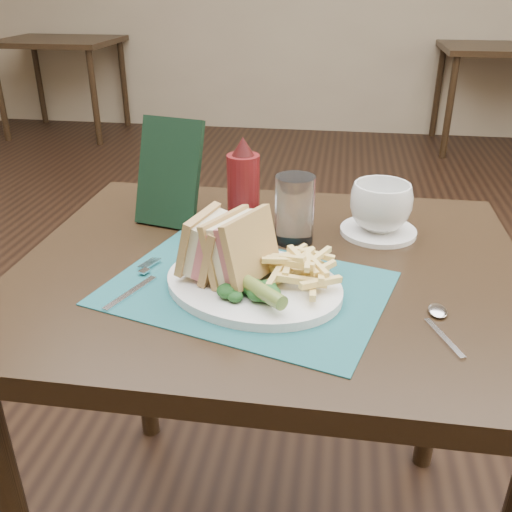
{
  "coord_description": "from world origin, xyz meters",
  "views": [
    {
      "loc": [
        0.11,
        -1.4,
        1.22
      ],
      "look_at": [
        -0.02,
        -0.57,
        0.8
      ],
      "focal_mm": 40.0,
      "sensor_mm": 36.0,
      "label": 1
    }
  ],
  "objects_px": {
    "drinking_glass": "(295,209)",
    "check_presenter": "(169,173)",
    "table_main": "(269,422)",
    "sandwich_half_b": "(230,244)",
    "saucer": "(378,231)",
    "table_bg_left": "(65,87)",
    "sandwich_half_a": "(198,242)",
    "coffee_cup": "(381,207)",
    "table_bg_right": "(498,99)",
    "placemat": "(247,288)",
    "ketchup_bottle": "(243,183)",
    "plate": "(253,285)"
  },
  "relations": [
    {
      "from": "table_bg_left",
      "to": "placemat",
      "type": "height_order",
      "value": "placemat"
    },
    {
      "from": "table_main",
      "to": "table_bg_right",
      "type": "xyz_separation_m",
      "value": [
        1.24,
        3.64,
        0.0
      ]
    },
    {
      "from": "ketchup_bottle",
      "to": "check_presenter",
      "type": "bearing_deg",
      "value": 178.55
    },
    {
      "from": "drinking_glass",
      "to": "ketchup_bottle",
      "type": "relative_size",
      "value": 0.7
    },
    {
      "from": "plate",
      "to": "drinking_glass",
      "type": "bearing_deg",
      "value": 99.32
    },
    {
      "from": "table_bg_left",
      "to": "sandwich_half_a",
      "type": "bearing_deg",
      "value": -60.78
    },
    {
      "from": "table_bg_left",
      "to": "placemat",
      "type": "distance_m",
      "value": 4.3
    },
    {
      "from": "placemat",
      "to": "table_bg_left",
      "type": "bearing_deg",
      "value": 120.07
    },
    {
      "from": "sandwich_half_a",
      "to": "saucer",
      "type": "bearing_deg",
      "value": 52.49
    },
    {
      "from": "table_bg_left",
      "to": "sandwich_half_a",
      "type": "relative_size",
      "value": 8.46
    },
    {
      "from": "plate",
      "to": "sandwich_half_b",
      "type": "bearing_deg",
      "value": -174.44
    },
    {
      "from": "sandwich_half_a",
      "to": "saucer",
      "type": "relative_size",
      "value": 0.71
    },
    {
      "from": "sandwich_half_a",
      "to": "coffee_cup",
      "type": "height_order",
      "value": "sandwich_half_a"
    },
    {
      "from": "placemat",
      "to": "sandwich_half_b",
      "type": "xyz_separation_m",
      "value": [
        -0.03,
        0.01,
        0.07
      ]
    },
    {
      "from": "sandwich_half_a",
      "to": "drinking_glass",
      "type": "relative_size",
      "value": 0.82
    },
    {
      "from": "sandwich_half_a",
      "to": "ketchup_bottle",
      "type": "bearing_deg",
      "value": 95.89
    },
    {
      "from": "table_main",
      "to": "sandwich_half_b",
      "type": "xyz_separation_m",
      "value": [
        -0.06,
        -0.09,
        0.45
      ]
    },
    {
      "from": "sandwich_half_b",
      "to": "table_bg_left",
      "type": "bearing_deg",
      "value": 146.52
    },
    {
      "from": "saucer",
      "to": "check_presenter",
      "type": "height_order",
      "value": "check_presenter"
    },
    {
      "from": "check_presenter",
      "to": "placemat",
      "type": "bearing_deg",
      "value": -38.85
    },
    {
      "from": "saucer",
      "to": "table_main",
      "type": "bearing_deg",
      "value": -141.09
    },
    {
      "from": "table_main",
      "to": "sandwich_half_a",
      "type": "distance_m",
      "value": 0.47
    },
    {
      "from": "sandwich_half_a",
      "to": "check_presenter",
      "type": "bearing_deg",
      "value": 130.75
    },
    {
      "from": "table_bg_right",
      "to": "placemat",
      "type": "xyz_separation_m",
      "value": [
        -1.26,
        -3.74,
        0.38
      ]
    },
    {
      "from": "sandwich_half_b",
      "to": "saucer",
      "type": "xyz_separation_m",
      "value": [
        0.25,
        0.25,
        -0.07
      ]
    },
    {
      "from": "table_bg_right",
      "to": "sandwich_half_b",
      "type": "xyz_separation_m",
      "value": [
        -1.29,
        -3.73,
        0.45
      ]
    },
    {
      "from": "table_bg_left",
      "to": "check_presenter",
      "type": "bearing_deg",
      "value": -60.58
    },
    {
      "from": "table_main",
      "to": "check_presenter",
      "type": "bearing_deg",
      "value": 145.79
    },
    {
      "from": "table_bg_left",
      "to": "coffee_cup",
      "type": "bearing_deg",
      "value": -55.52
    },
    {
      "from": "table_main",
      "to": "saucer",
      "type": "distance_m",
      "value": 0.45
    },
    {
      "from": "saucer",
      "to": "coffee_cup",
      "type": "distance_m",
      "value": 0.05
    },
    {
      "from": "sandwich_half_b",
      "to": "ketchup_bottle",
      "type": "distance_m",
      "value": 0.24
    },
    {
      "from": "sandwich_half_b",
      "to": "placemat",
      "type": "bearing_deg",
      "value": 6.3
    },
    {
      "from": "drinking_glass",
      "to": "check_presenter",
      "type": "distance_m",
      "value": 0.27
    },
    {
      "from": "plate",
      "to": "table_main",
      "type": "bearing_deg",
      "value": 103.84
    },
    {
      "from": "table_bg_left",
      "to": "drinking_glass",
      "type": "distance_m",
      "value": 4.17
    },
    {
      "from": "plate",
      "to": "coffee_cup",
      "type": "height_order",
      "value": "coffee_cup"
    },
    {
      "from": "saucer",
      "to": "placemat",
      "type": "bearing_deg",
      "value": -130.62
    },
    {
      "from": "drinking_glass",
      "to": "check_presenter",
      "type": "height_order",
      "value": "check_presenter"
    },
    {
      "from": "sandwich_half_a",
      "to": "sandwich_half_b",
      "type": "distance_m",
      "value": 0.06
    },
    {
      "from": "ketchup_bottle",
      "to": "table_main",
      "type": "bearing_deg",
      "value": -63.36
    },
    {
      "from": "table_main",
      "to": "drinking_glass",
      "type": "distance_m",
      "value": 0.45
    },
    {
      "from": "sandwich_half_b",
      "to": "ketchup_bottle",
      "type": "height_order",
      "value": "ketchup_bottle"
    },
    {
      "from": "plate",
      "to": "drinking_glass",
      "type": "xyz_separation_m",
      "value": [
        0.05,
        0.2,
        0.06
      ]
    },
    {
      "from": "table_bg_right",
      "to": "saucer",
      "type": "relative_size",
      "value": 6.0
    },
    {
      "from": "table_bg_right",
      "to": "table_bg_left",
      "type": "bearing_deg",
      "value": -179.36
    },
    {
      "from": "table_bg_left",
      "to": "table_bg_right",
      "type": "relative_size",
      "value": 1.0
    },
    {
      "from": "plate",
      "to": "table_bg_right",
      "type": "bearing_deg",
      "value": 94.17
    },
    {
      "from": "table_bg_right",
      "to": "sandwich_half_b",
      "type": "height_order",
      "value": "sandwich_half_b"
    },
    {
      "from": "plate",
      "to": "coffee_cup",
      "type": "bearing_deg",
      "value": 73.67
    }
  ]
}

